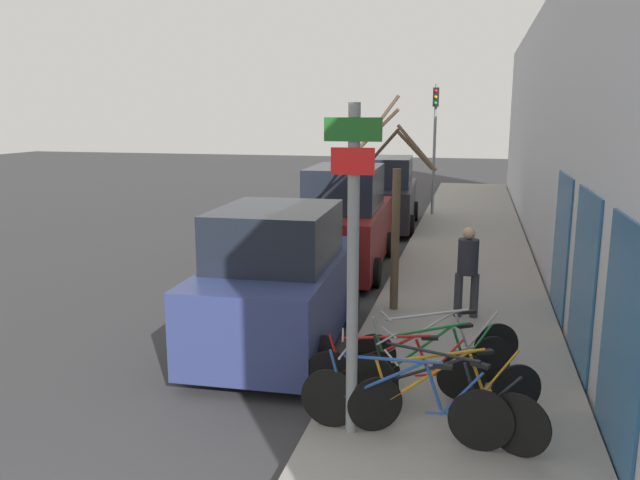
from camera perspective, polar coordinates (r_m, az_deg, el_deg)
The scene contains 16 objects.
ground_plane at distance 14.65m, azimuth 2.90°, elevation -2.93°, with size 80.00×80.00×0.00m, color #333335.
sidewalk_curb at distance 17.10m, azimuth 13.33°, elevation -0.88°, with size 3.20×32.00×0.15m.
building_facade at distance 16.74m, azimuth 19.90°, elevation 9.40°, with size 0.23×32.00×6.50m.
signpost at distance 6.61m, azimuth 3.01°, elevation -2.26°, with size 0.59×0.15×3.60m.
bicycle_0 at distance 7.04m, azimuth 7.57°, elevation -14.64°, with size 2.33×0.44×0.94m.
bicycle_1 at distance 7.26m, azimuth 10.97°, elevation -13.89°, with size 2.26×1.00×0.94m.
bicycle_2 at distance 7.44m, azimuth 11.59°, elevation -13.46°, with size 2.13×1.07×0.87m.
bicycle_3 at distance 7.92m, azimuth 6.90°, elevation -11.78°, with size 2.21×0.60×0.85m.
bicycle_4 at distance 8.20m, azimuth 10.49°, elevation -10.99°, with size 1.93×1.25×0.87m.
bicycle_5 at distance 8.65m, azimuth 10.54°, elevation -9.68°, with size 2.20×1.15×0.92m.
parked_car_0 at distance 9.82m, azimuth -3.79°, elevation -3.97°, with size 2.24×4.29×2.25m.
parked_car_1 at distance 14.68m, azimuth 2.37°, elevation 1.51°, with size 2.11×4.81×2.46m.
parked_car_2 at distance 20.27m, azimuth 5.85°, elevation 4.04°, with size 2.31×4.85×2.29m.
pedestrian_near at distance 11.05m, azimuth 13.35°, elevation -2.29°, with size 0.42×0.35×1.59m.
street_tree at distance 11.15m, azimuth 6.67°, elevation 2.50°, with size 1.82×1.07×3.81m.
traffic_light at distance 22.23m, azimuth 10.45°, elevation 9.71°, with size 0.20×0.30×4.50m.
Camera 1 is at (2.72, -2.73, 3.63)m, focal length 35.00 mm.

